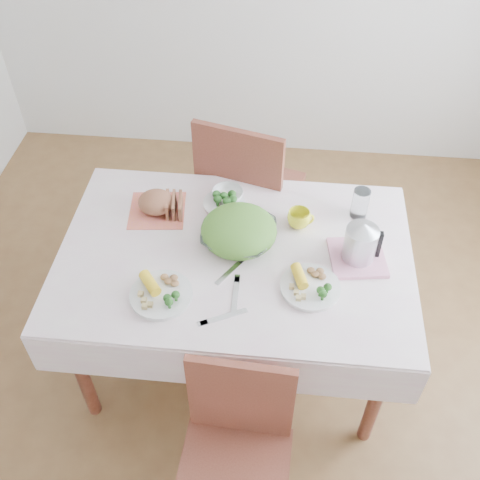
# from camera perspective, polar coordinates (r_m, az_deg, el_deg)

# --- Properties ---
(floor) EXTENTS (3.60, 3.60, 0.00)m
(floor) POSITION_cam_1_polar(r_m,az_deg,el_deg) (2.99, -0.43, -11.27)
(floor) COLOR brown
(floor) RESTS_ON ground
(dining_table) EXTENTS (1.40, 0.90, 0.75)m
(dining_table) POSITION_cam_1_polar(r_m,az_deg,el_deg) (2.68, -0.47, -6.92)
(dining_table) COLOR brown
(dining_table) RESTS_ON floor
(tablecloth) EXTENTS (1.50, 1.00, 0.01)m
(tablecloth) POSITION_cam_1_polar(r_m,az_deg,el_deg) (2.39, -0.53, -1.38)
(tablecloth) COLOR white
(tablecloth) RESTS_ON dining_table
(chair_near) EXTENTS (0.43, 0.43, 0.90)m
(chair_near) POSITION_cam_1_polar(r_m,az_deg,el_deg) (2.20, -0.70, -22.49)
(chair_near) COLOR brown
(chair_near) RESTS_ON floor
(chair_far) EXTENTS (0.58, 0.58, 1.04)m
(chair_far) POSITION_cam_1_polar(r_m,az_deg,el_deg) (3.08, 1.21, 4.34)
(chair_far) COLOR brown
(chair_far) RESTS_ON floor
(salad_bowl) EXTENTS (0.37, 0.37, 0.08)m
(salad_bowl) POSITION_cam_1_polar(r_m,az_deg,el_deg) (2.40, -0.12, 0.51)
(salad_bowl) COLOR white
(salad_bowl) RESTS_ON tablecloth
(dinner_plate_left) EXTENTS (0.31, 0.31, 0.02)m
(dinner_plate_left) POSITION_cam_1_polar(r_m,az_deg,el_deg) (2.24, -8.01, -5.54)
(dinner_plate_left) COLOR white
(dinner_plate_left) RESTS_ON tablecloth
(dinner_plate_right) EXTENTS (0.25, 0.25, 0.02)m
(dinner_plate_right) POSITION_cam_1_polar(r_m,az_deg,el_deg) (2.26, 7.14, -4.79)
(dinner_plate_right) COLOR white
(dinner_plate_right) RESTS_ON tablecloth
(broccoli_plate) EXTENTS (0.21, 0.21, 0.02)m
(broccoli_plate) POSITION_cam_1_polar(r_m,az_deg,el_deg) (2.59, -1.62, 3.75)
(broccoli_plate) COLOR beige
(broccoli_plate) RESTS_ON tablecloth
(napkin) EXTENTS (0.27, 0.27, 0.00)m
(napkin) POSITION_cam_1_polar(r_m,az_deg,el_deg) (2.60, -8.41, 3.00)
(napkin) COLOR #E06B54
(napkin) RESTS_ON tablecloth
(bread_loaf) EXTENTS (0.20, 0.20, 0.10)m
(bread_loaf) POSITION_cam_1_polar(r_m,az_deg,el_deg) (2.56, -8.54, 3.92)
(bread_loaf) COLOR brown
(bread_loaf) RESTS_ON napkin
(fruit_bowl) EXTENTS (0.15, 0.15, 0.05)m
(fruit_bowl) POSITION_cam_1_polar(r_m,az_deg,el_deg) (2.62, -1.27, 4.61)
(fruit_bowl) COLOR white
(fruit_bowl) RESTS_ON tablecloth
(yellow_mug) EXTENTS (0.14, 0.14, 0.08)m
(yellow_mug) POSITION_cam_1_polar(r_m,az_deg,el_deg) (2.48, 6.00, 2.16)
(yellow_mug) COLOR yellow
(yellow_mug) RESTS_ON tablecloth
(glass_tumbler) EXTENTS (0.08, 0.08, 0.14)m
(glass_tumbler) POSITION_cam_1_polar(r_m,az_deg,el_deg) (2.56, 12.08, 3.55)
(glass_tumbler) COLOR white
(glass_tumbler) RESTS_ON tablecloth
(pink_tray) EXTENTS (0.26, 0.26, 0.02)m
(pink_tray) POSITION_cam_1_polar(r_m,az_deg,el_deg) (2.40, 11.81, -1.77)
(pink_tray) COLOR pink
(pink_tray) RESTS_ON tablecloth
(electric_kettle) EXTENTS (0.17, 0.17, 0.19)m
(electric_kettle) POSITION_cam_1_polar(r_m,az_deg,el_deg) (2.32, 12.22, 0.11)
(electric_kettle) COLOR #B2B5BA
(electric_kettle) RESTS_ON pink_tray
(fork_left) EXTENTS (0.03, 0.19, 0.00)m
(fork_left) POSITION_cam_1_polar(r_m,az_deg,el_deg) (2.23, -0.48, -5.63)
(fork_left) COLOR silver
(fork_left) RESTS_ON tablecloth
(fork_right) EXTENTS (0.11, 0.16, 0.00)m
(fork_right) POSITION_cam_1_polar(r_m,az_deg,el_deg) (2.31, -1.00, -3.20)
(fork_right) COLOR silver
(fork_right) RESTS_ON tablecloth
(knife) EXTENTS (0.18, 0.10, 0.00)m
(knife) POSITION_cam_1_polar(r_m,az_deg,el_deg) (2.17, -1.66, -7.80)
(knife) COLOR silver
(knife) RESTS_ON tablecloth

